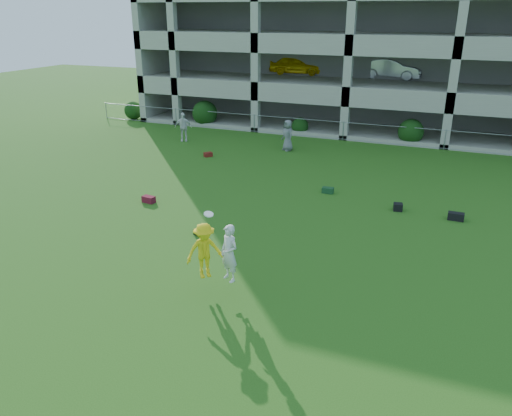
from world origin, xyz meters
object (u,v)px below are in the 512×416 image
at_px(crate_d, 398,207).
at_px(parking_garage, 374,34).
at_px(bystander_c, 288,135).
at_px(bystander_b, 183,127).
at_px(frisbee_contest, 211,251).

distance_m(crate_d, parking_garage, 20.91).
xyz_separation_m(bystander_c, parking_garage, (2.46, 12.26, 5.12)).
height_order(bystander_b, crate_d, bystander_b).
bearing_deg(bystander_b, parking_garage, 30.64).
distance_m(bystander_b, bystander_c, 6.73).
relative_size(bystander_b, frisbee_contest, 0.87).
height_order(frisbee_contest, parking_garage, parking_garage).
relative_size(bystander_b, parking_garage, 0.06).
distance_m(bystander_c, frisbee_contest, 16.00).
relative_size(frisbee_contest, parking_garage, 0.07).
bearing_deg(bystander_b, bystander_c, -20.70).
bearing_deg(parking_garage, crate_d, -76.31).
xyz_separation_m(bystander_c, crate_d, (7.21, -7.24, -0.74)).
height_order(bystander_c, crate_d, bystander_c).
bearing_deg(frisbee_contest, bystander_c, 100.88).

